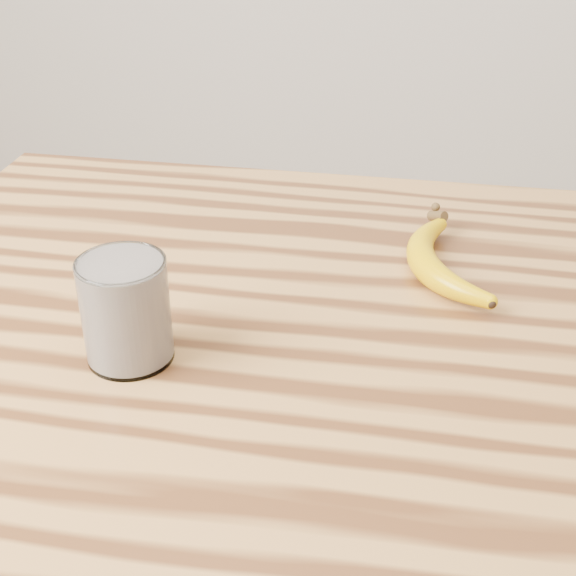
# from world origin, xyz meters

# --- Properties ---
(table) EXTENTS (1.20, 0.80, 0.90)m
(table) POSITION_xyz_m (0.00, 0.00, 0.77)
(table) COLOR #A06E38
(table) RESTS_ON ground
(smoothie_glass) EXTENTS (0.08, 0.08, 0.11)m
(smoothie_glass) POSITION_xyz_m (-0.25, -0.09, 0.95)
(smoothie_glass) COLOR white
(smoothie_glass) RESTS_ON table
(banana) EXTENTS (0.17, 0.29, 0.03)m
(banana) POSITION_xyz_m (0.02, 0.12, 0.92)
(banana) COLOR #D19F00
(banana) RESTS_ON table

